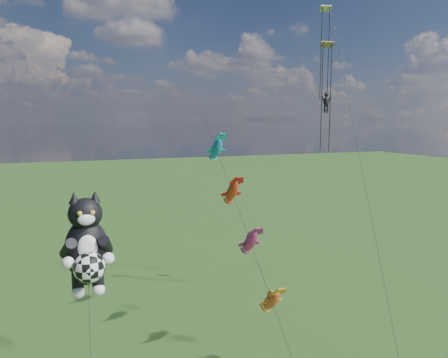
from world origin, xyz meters
name	(u,v)px	position (x,y,z in m)	size (l,w,h in m)	color
cat_kite_rig	(87,246)	(1.92, 1.58, 8.71)	(2.65, 4.19, 11.64)	#4F3B28
fish_windsock_rig	(241,217)	(12.27, 4.66, 8.79)	(1.08, 15.96, 15.69)	#4F3B28
parafoil_rig	(328,90)	(22.69, 10.07, 17.97)	(5.62, 16.94, 27.11)	#4F3B28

